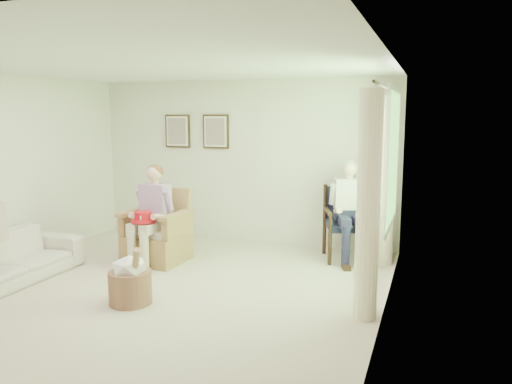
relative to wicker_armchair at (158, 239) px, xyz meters
The scene contains 16 objects.
floor 1.44m from the wicker_armchair, 60.71° to the right, with size 5.50×5.50×0.00m, color beige.
back_wall 1.94m from the wicker_armchair, 65.73° to the left, with size 5.00×0.04×2.60m, color silver.
right_wall 3.55m from the wicker_armchair, 21.03° to the right, with size 0.04×5.50×2.60m, color silver.
ceiling 2.68m from the wicker_armchair, 60.71° to the right, with size 5.00×5.50×0.02m, color white.
window 3.40m from the wicker_armchair, ahead, with size 0.13×2.50×1.63m.
curtain_left 3.29m from the wicker_armchair, 18.43° to the right, with size 0.34×0.34×2.30m, color #FBE9C4.
curtain_right 3.27m from the wicker_armchair, 17.56° to the left, with size 0.34×0.34×2.30m, color #FBE9C4.
framed_print_left 2.13m from the wicker_armchair, 107.29° to the left, with size 0.45×0.05×0.55m.
framed_print_right 2.10m from the wicker_armchair, 80.93° to the left, with size 0.45×0.05×0.55m.
wicker_armchair is the anchor object (origin of this frame).
wood_armchair 2.74m from the wicker_armchair, 23.41° to the left, with size 0.66×0.62×1.01m.
sofa 1.95m from the wicker_armchair, 130.36° to the right, with size 0.79×2.01×0.59m, color silver.
person_wicker 0.48m from the wicker_armchair, 90.00° to the right, with size 0.40×0.63×1.34m.
person_dark 2.72m from the wicker_armchair, 20.11° to the left, with size 0.40×0.63×1.39m.
red_hat 0.50m from the wicker_armchair, 92.10° to the right, with size 0.33×0.33×0.14m.
hatbox 1.62m from the wicker_armchair, 70.03° to the right, with size 0.62×0.62×0.69m.
Camera 1 is at (2.93, -4.75, 2.04)m, focal length 35.00 mm.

